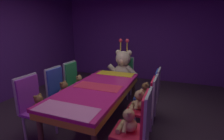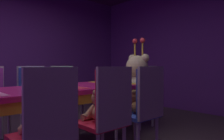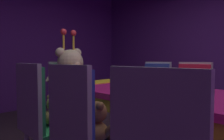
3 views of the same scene
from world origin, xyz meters
name	(u,v)px [view 2 (image 2 of 3)]	position (x,y,z in m)	size (l,w,h in m)	color
wall_back	(191,47)	(0.00, 3.20, 1.40)	(5.20, 0.12, 2.80)	#59267F
banquet_table	(61,94)	(0.00, 0.00, 0.65)	(0.90, 2.02, 0.75)	#C61E72
chair_left_1	(33,92)	(-0.83, 0.01, 0.60)	(0.42, 0.41, 0.98)	#2D47B2
teddy_left_1	(38,94)	(-0.68, 0.01, 0.58)	(0.23, 0.30, 0.29)	brown
chair_left_2	(65,90)	(-0.84, 0.54, 0.60)	(0.42, 0.41, 0.98)	#268C4C
teddy_left_2	(69,92)	(-0.70, 0.54, 0.57)	(0.21, 0.27, 0.26)	#9E7247
chair_right_0	(47,120)	(0.82, -0.58, 0.60)	(0.42, 0.41, 0.98)	red
teddy_right_0	(39,119)	(0.68, -0.58, 0.58)	(0.24, 0.31, 0.29)	tan
chair_right_1	(109,109)	(0.83, 0.02, 0.60)	(0.42, 0.41, 0.98)	red
teddy_right_1	(99,107)	(0.68, 0.02, 0.59)	(0.25, 0.33, 0.31)	tan
chair_right_2	(145,102)	(0.83, 0.55, 0.60)	(0.42, 0.41, 0.98)	#2D47B2
teddy_right_2	(135,103)	(0.69, 0.55, 0.57)	(0.22, 0.28, 0.27)	brown
throne_chair	(143,89)	(0.00, 1.54, 0.60)	(0.41, 0.42, 0.98)	#268C4C
king_teddy_bear	(137,79)	(0.00, 1.37, 0.77)	(0.76, 0.59, 0.98)	beige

